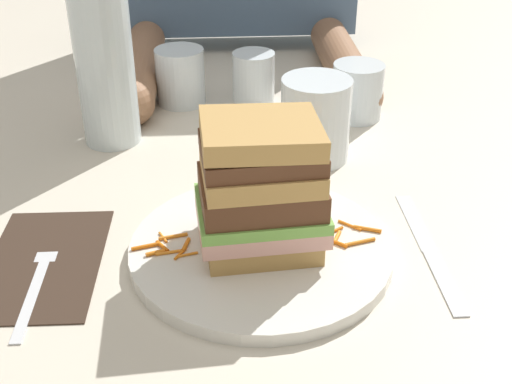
{
  "coord_description": "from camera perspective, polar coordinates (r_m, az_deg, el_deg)",
  "views": [
    {
      "loc": [
        -0.04,
        -0.53,
        0.38
      ],
      "look_at": [
        -0.0,
        0.01,
        0.05
      ],
      "focal_mm": 46.27,
      "sensor_mm": 36.0,
      "label": 1
    }
  ],
  "objects": [
    {
      "name": "carrot_shred_9",
      "position": [
        0.64,
        7.02,
        -3.86
      ],
      "size": [
        0.01,
        0.02,
        0.0
      ],
      "primitive_type": "cylinder",
      "rotation": [
        0.0,
        1.57,
        4.27
      ],
      "color": "orange",
      "rests_on": "main_plate"
    },
    {
      "name": "knife",
      "position": [
        0.66,
        14.83,
        -5.0
      ],
      "size": [
        0.02,
        0.2,
        0.0
      ],
      "color": "silver",
      "rests_on": "ground_plane"
    },
    {
      "name": "main_plate",
      "position": [
        0.64,
        0.18,
        -5.0
      ],
      "size": [
        0.25,
        0.25,
        0.01
      ],
      "primitive_type": "cylinder",
      "color": "white",
      "rests_on": "ground_plane"
    },
    {
      "name": "carrot_shred_12",
      "position": [
        0.65,
        6.93,
        -3.53
      ],
      "size": [
        0.02,
        0.01,
        0.0
      ],
      "primitive_type": "cylinder",
      "rotation": [
        0.0,
        1.57,
        3.7
      ],
      "color": "orange",
      "rests_on": "main_plate"
    },
    {
      "name": "carrot_shred_1",
      "position": [
        0.64,
        -8.06,
        -4.08
      ],
      "size": [
        0.01,
        0.02,
        0.0
      ],
      "primitive_type": "cylinder",
      "rotation": [
        0.0,
        1.57,
        5.16
      ],
      "color": "orange",
      "rests_on": "main_plate"
    },
    {
      "name": "carrot_shred_6",
      "position": [
        0.62,
        -6.57,
        -5.32
      ],
      "size": [
        0.01,
        0.02,
        0.0
      ],
      "primitive_type": "cylinder",
      "rotation": [
        0.0,
        1.57,
        1.04
      ],
      "color": "orange",
      "rests_on": "main_plate"
    },
    {
      "name": "ground_plane",
      "position": [
        0.65,
        0.3,
        -4.68
      ],
      "size": [
        3.0,
        3.0,
        0.0
      ],
      "primitive_type": "plane",
      "color": "beige"
    },
    {
      "name": "empty_tumbler_1",
      "position": [
        0.96,
        -6.56,
        9.9
      ],
      "size": [
        0.07,
        0.07,
        0.08
      ],
      "primitive_type": "cylinder",
      "color": "silver",
      "rests_on": "ground_plane"
    },
    {
      "name": "sandwich",
      "position": [
        0.6,
        0.26,
        0.33
      ],
      "size": [
        0.12,
        0.1,
        0.13
      ],
      "color": "tan",
      "rests_on": "main_plate"
    },
    {
      "name": "carrot_shred_7",
      "position": [
        0.62,
        -6.0,
        -5.41
      ],
      "size": [
        0.02,
        0.01,
        0.0
      ],
      "primitive_type": "cylinder",
      "rotation": [
        0.0,
        1.57,
        3.42
      ],
      "color": "orange",
      "rests_on": "main_plate"
    },
    {
      "name": "napkin_dark",
      "position": [
        0.66,
        -17.84,
        -5.77
      ],
      "size": [
        0.11,
        0.18,
        0.0
      ],
      "primitive_type": "cube",
      "rotation": [
        0.0,
        0.0,
        -0.02
      ],
      "color": "#38281E",
      "rests_on": "ground_plane"
    },
    {
      "name": "fork",
      "position": [
        0.64,
        -18.3,
        -6.73
      ],
      "size": [
        0.02,
        0.17,
        0.0
      ],
      "color": "silver",
      "rests_on": "napkin_dark"
    },
    {
      "name": "carrot_shred_2",
      "position": [
        0.63,
        -8.09,
        -4.67
      ],
      "size": [
        0.01,
        0.02,
        0.0
      ],
      "primitive_type": "cylinder",
      "rotation": [
        0.0,
        1.57,
        5.33
      ],
      "color": "orange",
      "rests_on": "main_plate"
    },
    {
      "name": "empty_tumbler_2",
      "position": [
        0.92,
        8.75,
        8.61
      ],
      "size": [
        0.07,
        0.07,
        0.08
      ],
      "primitive_type": "cylinder",
      "color": "silver",
      "rests_on": "ground_plane"
    },
    {
      "name": "empty_tumbler_0",
      "position": [
        0.96,
        -0.21,
        9.88
      ],
      "size": [
        0.06,
        0.06,
        0.07
      ],
      "primitive_type": "cylinder",
      "color": "silver",
      "rests_on": "ground_plane"
    },
    {
      "name": "carrot_shred_3",
      "position": [
        0.62,
        -7.5,
        -5.19
      ],
      "size": [
        0.03,
        0.01,
        0.0
      ],
      "primitive_type": "cylinder",
      "rotation": [
        0.0,
        1.57,
        3.34
      ],
      "color": "orange",
      "rests_on": "main_plate"
    },
    {
      "name": "carrot_shred_5",
      "position": [
        0.63,
        -9.56,
        -4.66
      ],
      "size": [
        0.03,
        0.01,
        0.0
      ],
      "primitive_type": "cylinder",
      "rotation": [
        0.0,
        1.57,
        0.28
      ],
      "color": "orange",
      "rests_on": "main_plate"
    },
    {
      "name": "carrot_shred_8",
      "position": [
        0.64,
        -7.2,
        -4.08
      ],
      "size": [
        0.03,
        0.01,
        0.0
      ],
      "primitive_type": "cylinder",
      "rotation": [
        0.0,
        1.57,
        3.38
      ],
      "color": "orange",
      "rests_on": "main_plate"
    },
    {
      "name": "carrot_shred_10",
      "position": [
        0.64,
        6.75,
        -4.28
      ],
      "size": [
        0.02,
        0.02,
        0.0
      ],
      "primitive_type": "cylinder",
      "rotation": [
        0.0,
        1.57,
        2.45
      ],
      "color": "orange",
      "rests_on": "main_plate"
    },
    {
      "name": "carrot_shred_13",
      "position": [
        0.66,
        9.6,
        -3.16
      ],
      "size": [
        0.03,
        0.01,
        0.0
      ],
      "primitive_type": "cylinder",
      "rotation": [
        0.0,
        1.57,
        5.91
      ],
      "color": "orange",
      "rests_on": "main_plate"
    },
    {
      "name": "carrot_shred_4",
      "position": [
        0.63,
        -6.08,
        -4.56
      ],
      "size": [
        0.01,
        0.02,
        0.0
      ],
      "primitive_type": "cylinder",
      "rotation": [
        0.0,
        1.57,
        4.45
      ],
      "color": "orange",
      "rests_on": "main_plate"
    },
    {
      "name": "carrot_shred_14",
      "position": [
        0.64,
        9.0,
        -4.28
      ],
      "size": [
        0.03,
        0.01,
        0.0
      ],
      "primitive_type": "cylinder",
      "rotation": [
        0.0,
        1.57,
        3.41
      ],
      "color": "orange",
      "rests_on": "main_plate"
    },
    {
      "name": "carrot_shred_0",
      "position": [
        0.62,
        -8.69,
        -5.2
      ],
      "size": [
        0.02,
        0.01,
        0.0
      ],
      "primitive_type": "cylinder",
      "rotation": [
        0.0,
        1.57,
        3.47
      ],
      "color": "orange",
      "rests_on": "main_plate"
    },
    {
      "name": "juice_glass",
      "position": [
        0.8,
        5.13,
        5.84
      ],
      "size": [
        0.08,
        0.08,
        0.1
      ],
      "color": "white",
      "rests_on": "ground_plane"
    },
    {
      "name": "carrot_shred_11",
      "position": [
        0.66,
        8.11,
        -2.87
      ],
      "size": [
        0.02,
        0.02,
        0.0
      ],
      "primitive_type": "cylinder",
      "rotation": [
        0.0,
        1.57,
        2.4
      ],
      "color": "orange",
      "rests_on": "main_plate"
    },
    {
      "name": "water_bottle",
      "position": [
        0.83,
        -13.24,
        13.09
      ],
      "size": [
        0.07,
        0.07,
        0.31
      ],
      "color": "silver",
      "rests_on": "ground_plane"
    }
  ]
}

